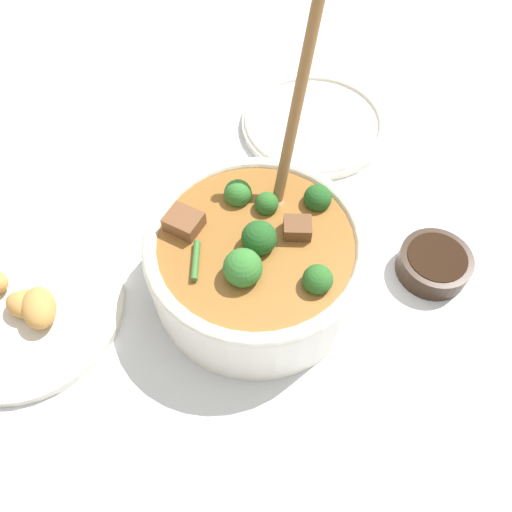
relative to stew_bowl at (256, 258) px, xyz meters
The scene contains 5 objects.
ground_plane 0.06m from the stew_bowl, 63.46° to the right, with size 4.00×4.00×0.00m, color silver.
stew_bowl is the anchor object (origin of this frame).
condiment_bowl 0.22m from the stew_bowl, 63.43° to the left, with size 0.09×0.09×0.03m.
empty_plate 0.29m from the stew_bowl, 130.69° to the left, with size 0.21×0.21×0.02m.
food_plate 0.27m from the stew_bowl, 113.93° to the right, with size 0.22×0.22×0.04m.
Camera 1 is at (0.25, -0.16, 0.52)m, focal length 35.00 mm.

